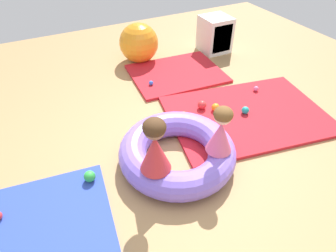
% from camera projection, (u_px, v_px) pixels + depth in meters
% --- Properties ---
extents(ground_plane, '(8.00, 8.00, 0.00)m').
position_uv_depth(ground_plane, '(180.00, 168.00, 2.88)').
color(ground_plane, tan).
extents(gym_mat_near_right, '(2.04, 1.59, 0.04)m').
position_uv_depth(gym_mat_near_right, '(247.00, 115.00, 3.53)').
color(gym_mat_near_right, red).
rests_on(gym_mat_near_right, ground).
extents(gym_mat_far_right, '(1.36, 1.11, 0.04)m').
position_uv_depth(gym_mat_far_right, '(177.00, 74.00, 4.30)').
color(gym_mat_far_right, red).
rests_on(gym_mat_far_right, ground).
extents(gym_mat_center_rear, '(1.25, 1.37, 0.04)m').
position_uv_depth(gym_mat_center_rear, '(42.00, 240.00, 2.28)').
color(gym_mat_center_rear, '#2D47B7').
rests_on(gym_mat_center_rear, ground).
extents(inflatable_cushion, '(1.14, 1.14, 0.27)m').
position_uv_depth(inflatable_cushion, '(177.00, 152.00, 2.87)').
color(inflatable_cushion, '#8466E0').
rests_on(inflatable_cushion, ground).
extents(child_in_red, '(0.37, 0.37, 0.52)m').
position_uv_depth(child_in_red, '(155.00, 146.00, 2.37)').
color(child_in_red, red).
rests_on(child_in_red, inflatable_cushion).
extents(child_in_pink, '(0.30, 0.30, 0.47)m').
position_uv_depth(child_in_pink, '(221.00, 130.00, 2.56)').
color(child_in_pink, '#E5608E').
rests_on(child_in_pink, inflatable_cushion).
extents(play_ball_orange, '(0.10, 0.10, 0.10)m').
position_uv_depth(play_ball_orange, '(216.00, 107.00, 3.53)').
color(play_ball_orange, orange).
rests_on(play_ball_orange, gym_mat_near_right).
extents(play_ball_blue, '(0.06, 0.06, 0.06)m').
position_uv_depth(play_ball_blue, '(151.00, 83.00, 4.00)').
color(play_ball_blue, blue).
rests_on(play_ball_blue, gym_mat_far_right).
extents(play_ball_green, '(0.11, 0.11, 0.11)m').
position_uv_depth(play_ball_green, '(90.00, 176.00, 2.68)').
color(play_ball_green, green).
rests_on(play_ball_green, gym_mat_center_rear).
extents(play_ball_teal, '(0.09, 0.09, 0.09)m').
position_uv_depth(play_ball_teal, '(245.00, 110.00, 3.49)').
color(play_ball_teal, teal).
rests_on(play_ball_teal, gym_mat_near_right).
extents(play_ball_pink, '(0.07, 0.07, 0.07)m').
position_uv_depth(play_ball_pink, '(256.00, 89.00, 3.88)').
color(play_ball_pink, pink).
rests_on(play_ball_pink, gym_mat_near_right).
extents(play_ball_yellow, '(0.09, 0.09, 0.09)m').
position_uv_depth(play_ball_yellow, '(184.00, 116.00, 3.40)').
color(play_ball_yellow, yellow).
rests_on(play_ball_yellow, gym_mat_near_right).
extents(play_ball_red_second, '(0.11, 0.11, 0.11)m').
position_uv_depth(play_ball_red_second, '(202.00, 105.00, 3.56)').
color(play_ball_red_second, red).
rests_on(play_ball_red_second, gym_mat_near_right).
extents(exercise_ball_large, '(0.59, 0.59, 0.59)m').
position_uv_depth(exercise_ball_large, '(139.00, 43.00, 4.47)').
color(exercise_ball_large, orange).
rests_on(exercise_ball_large, ground).
extents(storage_cube, '(0.44, 0.44, 0.56)m').
position_uv_depth(storage_cube, '(216.00, 35.00, 4.77)').
color(storage_cube, silver).
rests_on(storage_cube, ground).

